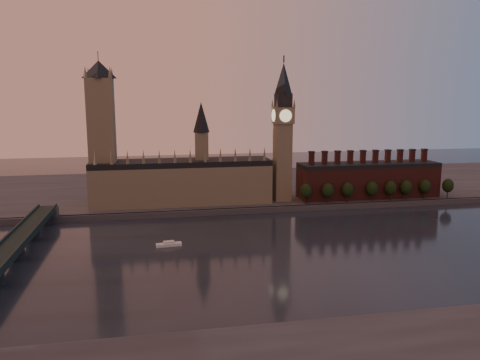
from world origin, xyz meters
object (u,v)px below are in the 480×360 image
(victoria_tower, at_px, (102,129))
(big_ben, at_px, (283,131))
(river_boat, at_px, (169,244))
(westminster_bridge, at_px, (4,259))

(victoria_tower, relative_size, big_ben, 1.01)
(river_boat, bearing_deg, victoria_tower, 108.82)
(victoria_tower, xyz_separation_m, westminster_bridge, (-35.00, -117.70, -51.65))
(victoria_tower, height_order, westminster_bridge, victoria_tower)
(big_ben, distance_m, westminster_bridge, 205.83)
(victoria_tower, distance_m, big_ben, 130.12)
(river_boat, bearing_deg, westminster_bridge, -165.86)
(big_ben, relative_size, westminster_bridge, 0.54)
(westminster_bridge, relative_size, river_boat, 14.03)
(westminster_bridge, bearing_deg, victoria_tower, 73.44)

